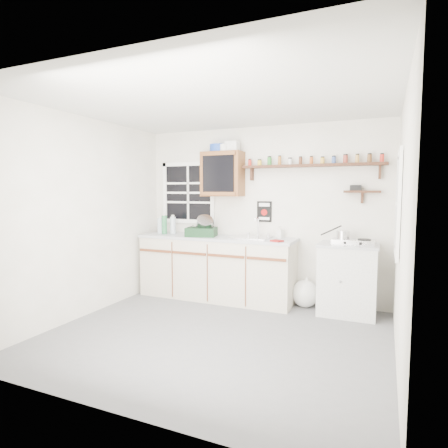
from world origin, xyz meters
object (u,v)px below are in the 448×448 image
at_px(dish_rack, 202,229).
at_px(hotplate, 354,242).
at_px(upper_cabinet, 222,174).
at_px(spice_shelf, 312,165).
at_px(right_cabinet, 348,279).
at_px(main_cabinet, 216,267).

height_order(dish_rack, hotplate, dish_rack).
bearing_deg(dish_rack, hotplate, -11.48).
xyz_separation_m(upper_cabinet, spice_shelf, (1.28, 0.07, 0.10)).
distance_m(spice_shelf, dish_rack, 1.78).
bearing_deg(upper_cabinet, right_cabinet, -3.76).
bearing_deg(hotplate, dish_rack, -176.98).
bearing_deg(upper_cabinet, dish_rack, -135.93).
distance_m(upper_cabinet, spice_shelf, 1.28).
xyz_separation_m(upper_cabinet, dish_rack, (-0.22, -0.22, -0.80)).
height_order(right_cabinet, dish_rack, dish_rack).
height_order(main_cabinet, hotplate, hotplate).
xyz_separation_m(spice_shelf, hotplate, (0.58, -0.21, -0.99)).
relative_size(upper_cabinet, hotplate, 1.26).
bearing_deg(main_cabinet, spice_shelf, 9.21).
distance_m(right_cabinet, dish_rack, 2.10).
bearing_deg(right_cabinet, dish_rack, -177.22).
distance_m(main_cabinet, upper_cabinet, 1.37).
height_order(upper_cabinet, spice_shelf, upper_cabinet).
height_order(main_cabinet, dish_rack, dish_rack).
bearing_deg(dish_rack, main_cabinet, 7.47).
distance_m(main_cabinet, dish_rack, 0.60).
xyz_separation_m(spice_shelf, dish_rack, (-1.50, -0.29, -0.91)).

